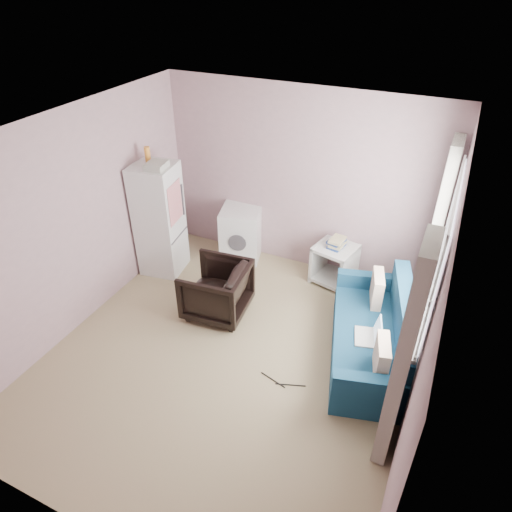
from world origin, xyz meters
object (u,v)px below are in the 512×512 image
(side_table, at_px, (335,261))
(sofa, at_px, (376,339))
(fridge, at_px, (159,219))
(washing_machine, at_px, (241,232))
(armchair, at_px, (216,288))

(side_table, bearing_deg, sofa, -55.71)
(side_table, bearing_deg, fridge, -162.84)
(fridge, height_order, sofa, fridge)
(side_table, bearing_deg, washing_machine, 178.56)
(armchair, height_order, sofa, sofa)
(armchair, relative_size, side_table, 1.10)
(armchair, bearing_deg, fridge, -121.05)
(washing_machine, bearing_deg, fridge, -154.02)
(washing_machine, distance_m, sofa, 2.57)
(armchair, distance_m, fridge, 1.33)
(fridge, bearing_deg, armchair, -33.89)
(washing_machine, relative_size, sofa, 0.40)
(fridge, relative_size, sofa, 0.93)
(armchair, bearing_deg, side_table, 131.87)
(fridge, height_order, side_table, fridge)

